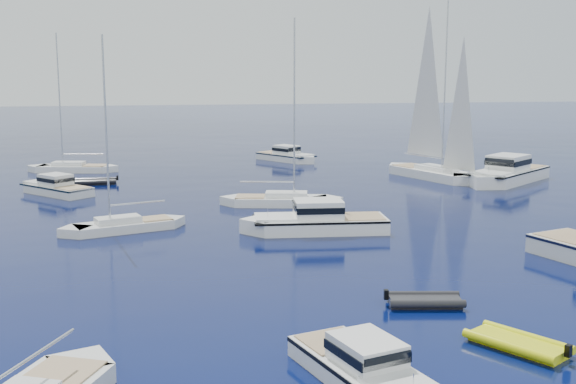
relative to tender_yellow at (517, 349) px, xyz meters
name	(u,v)px	position (x,y,z in m)	size (l,w,h in m)	color
ground	(546,352)	(0.93, -0.48, 0.00)	(400.00, 400.00, 0.00)	#091759
motor_cruiser_centre	(315,232)	(-3.19, 21.00, 0.00)	(3.20, 10.46, 2.75)	white
motor_cruiser_far_l	(55,194)	(-22.08, 39.45, 0.00)	(2.61, 8.54, 2.24)	silver
motor_cruiser_distant	(506,182)	(19.47, 38.17, 0.00)	(3.90, 12.76, 3.35)	white
motor_cruiser_horizon	(287,161)	(1.90, 57.96, 0.00)	(2.75, 8.99, 2.36)	white
sailboat_mid_l	(124,231)	(-15.67, 23.68, 0.00)	(2.35, 9.06, 13.31)	silver
sailboat_centre	(281,205)	(-3.73, 30.71, 0.00)	(2.67, 10.25, 15.07)	white
sailboat_sails_r	(432,178)	(13.60, 42.13, 0.00)	(3.43, 13.19, 19.38)	white
sailboat_far_l	(73,172)	(-22.05, 53.40, 0.00)	(2.64, 10.15, 14.93)	white
tender_yellow	(517,349)	(0.00, 0.00, 0.00)	(2.17, 4.01, 0.95)	#DDE40D
tender_grey_near	(425,305)	(-1.60, 5.48, 0.00)	(1.96, 3.56, 0.95)	black
tender_grey_far	(94,184)	(-19.19, 44.47, 0.00)	(2.30, 4.31, 0.95)	black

